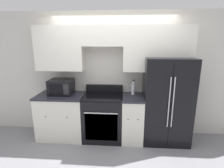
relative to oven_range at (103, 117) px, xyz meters
name	(u,v)px	position (x,y,z in m)	size (l,w,h in m)	color
ground_plane	(111,146)	(0.19, -0.31, -0.47)	(12.00, 12.00, 0.00)	gray
wall_back	(114,65)	(0.20, 0.28, 1.05)	(8.00, 0.39, 2.60)	beige
lower_cabinets_left	(62,116)	(-0.87, 0.00, 0.00)	(0.98, 0.64, 0.93)	silver
lower_cabinets_right	(132,118)	(0.61, 0.00, 0.00)	(0.44, 0.64, 0.93)	silver
oven_range	(103,117)	(0.00, 0.00, 0.00)	(0.79, 0.65, 1.09)	black
refrigerator	(166,100)	(1.27, 0.04, 0.38)	(0.91, 0.72, 1.71)	black
microwave	(61,87)	(-0.87, 0.06, 0.62)	(0.47, 0.39, 0.31)	black
bottle	(133,89)	(0.61, 0.16, 0.58)	(0.08, 0.08, 0.31)	silver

